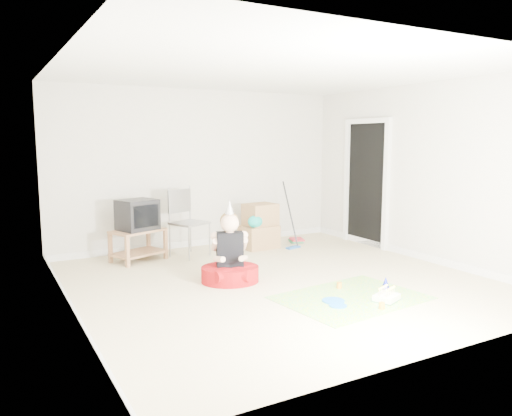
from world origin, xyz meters
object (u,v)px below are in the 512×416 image
crt_tv (137,215)px  folding_chair (190,223)px  tv_stand (138,242)px  seated_woman (230,264)px  cardboard_boxes (259,227)px  birthday_cake (386,298)px

crt_tv → folding_chair: bearing=-26.1°
folding_chair → tv_stand: bearing=173.4°
seated_woman → tv_stand: bearing=113.0°
tv_stand → cardboard_boxes: (2.00, -0.09, 0.07)m
folding_chair → cardboard_boxes: size_ratio=1.46×
folding_chair → crt_tv: bearing=173.4°
folding_chair → birthday_cake: folding_chair is taller
crt_tv → seated_woman: 1.85m
folding_chair → cardboard_boxes: (1.22, -0.00, -0.17)m
crt_tv → birthday_cake: crt_tv is taller
folding_chair → birthday_cake: 3.32m
cardboard_boxes → birthday_cake: cardboard_boxes is taller
seated_woman → crt_tv: bearing=113.0°
tv_stand → cardboard_boxes: bearing=-2.7°
crt_tv → folding_chair: size_ratio=0.49×
birthday_cake → tv_stand: bearing=120.8°
crt_tv → seated_woman: seated_woman is taller
seated_woman → folding_chair: bearing=87.3°
tv_stand → crt_tv: bearing=-63.4°
crt_tv → folding_chair: 0.80m
cardboard_boxes → seated_woman: bearing=-129.8°
tv_stand → crt_tv: 0.41m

